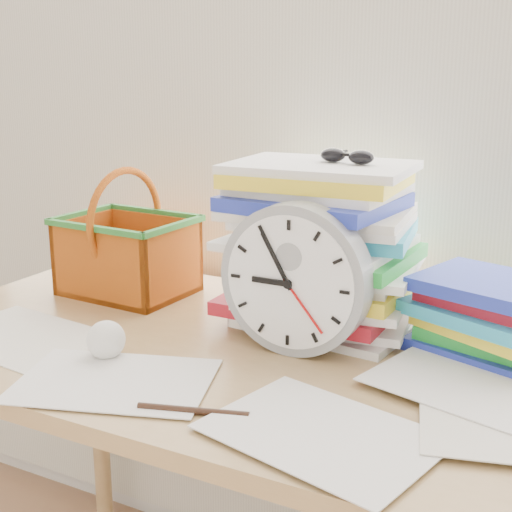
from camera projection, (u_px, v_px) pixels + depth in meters
The scene contains 10 objects.
curtain at pixel (356, 27), 1.41m from camera, with size 2.40×0.01×2.50m, color silver.
desk at pixel (269, 392), 1.24m from camera, with size 1.40×0.70×0.75m.
paper_stack at pixel (323, 246), 1.32m from camera, with size 0.35×0.28×0.31m, color white, non-canonical shape.
clock at pixel (296, 279), 1.19m from camera, with size 0.26×0.26×0.05m, color gray.
sunglasses at pixel (347, 156), 1.28m from camera, with size 0.12×0.10×0.03m, color black, non-canonical shape.
book_stack at pixel (496, 317), 1.20m from camera, with size 0.27×0.20×0.14m, color white, non-canonical shape.
basket at pixel (127, 233), 1.51m from camera, with size 0.27×0.21×0.27m, color #C55B13, non-canonical shape.
crumpled_ball at pixel (106, 339), 1.19m from camera, with size 0.07×0.07×0.07m, color white.
pen at pixel (193, 411), 1.00m from camera, with size 0.01×0.01×0.16m, color black.
scattered_papers at pixel (269, 349), 1.22m from camera, with size 1.26×0.42×0.02m, color white, non-canonical shape.
Camera 1 is at (0.51, 0.58, 1.22)m, focal length 50.00 mm.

